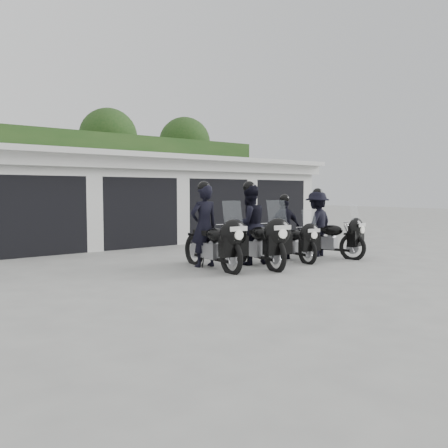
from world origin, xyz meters
TOP-DOWN VIEW (x-y plane):
  - ground at (0.00, 0.00)m, footprint 80.00×80.00m
  - garage_block at (-0.00, 8.06)m, footprint 16.40×6.80m
  - background_vegetation at (0.37, 12.92)m, footprint 20.00×3.90m
  - police_bike_a at (-0.74, 0.90)m, footprint 0.84×2.38m
  - police_bike_b at (0.30, 0.62)m, footprint 1.13×2.37m
  - police_bike_c at (1.65, 0.75)m, footprint 1.03×2.00m
  - police_bike_d at (2.81, 0.58)m, footprint 1.24×2.17m

SIDE VIEW (x-z plane):
  - ground at x=0.00m, z-range 0.00..0.00m
  - police_bike_c at x=1.65m, z-range -0.13..1.61m
  - police_bike_d at x=2.81m, z-range -0.14..1.77m
  - police_bike_a at x=-0.74m, z-range -0.21..1.86m
  - police_bike_b at x=0.30m, z-range -0.16..1.91m
  - garage_block at x=0.00m, z-range -0.06..2.90m
  - background_vegetation at x=0.37m, z-range -0.13..5.67m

